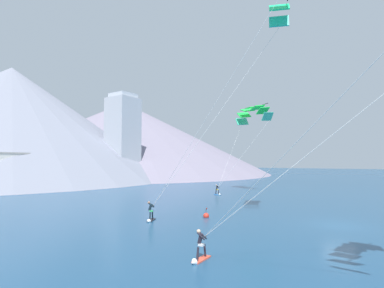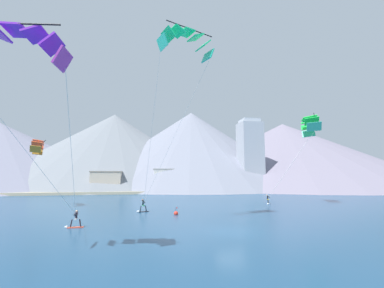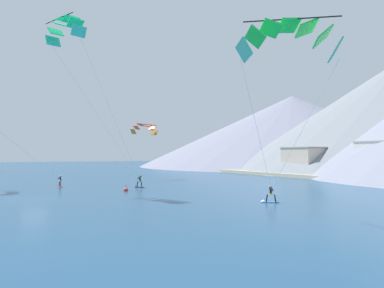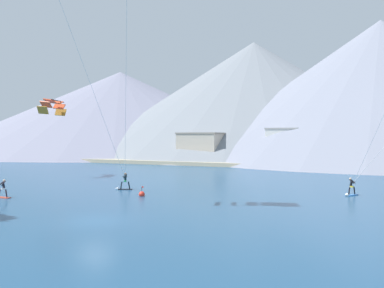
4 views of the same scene
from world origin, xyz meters
name	(u,v)px [view 4 (image 4 of 4)]	position (x,y,z in m)	size (l,w,h in m)	color
ground_plane	(95,221)	(0.00, 0.00, 0.00)	(400.00, 400.00, 0.00)	navy
kitesurfer_near_lead	(123,184)	(-7.70, 14.08, 0.55)	(1.74, 1.13, 1.79)	black
kitesurfer_near_trail	(1,192)	(-14.09, 4.57, 0.48)	(1.76, 0.57, 1.70)	#E54C33
kitesurfer_mid_center	(350,190)	(13.63, 19.48, 0.48)	(1.19, 1.72, 1.70)	#337FDB
parafoil_kite_distant_high_outer	(53,105)	(-23.78, 21.00, 9.58)	(3.41, 5.73, 2.14)	#B57824
race_marker_buoy	(142,194)	(-3.41, 10.88, 0.16)	(0.56, 0.56, 1.02)	red
shoreline_strip	(288,165)	(0.00, 52.98, 0.35)	(180.00, 10.00, 0.70)	#BCAD8E
shore_building_harbour_front	(348,155)	(9.69, 55.88, 2.17)	(8.41, 5.16, 4.33)	silver
shore_building_promenade_mid	(284,147)	(-1.51, 56.29, 3.49)	(6.14, 4.47, 6.96)	silver
shore_building_quay_east	(200,148)	(-17.89, 54.95, 3.09)	(8.54, 5.55, 6.15)	beige
mountain_peak_west_ridge	(380,89)	(13.40, 90.36, 16.68)	(96.30, 96.30, 33.36)	gray
mountain_peak_east_shoulder	(254,98)	(-21.01, 99.19, 16.53)	(102.88, 102.88, 33.06)	gray
mountain_peak_far_spur	(120,112)	(-68.48, 99.09, 13.70)	(118.24, 118.24, 27.39)	gray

